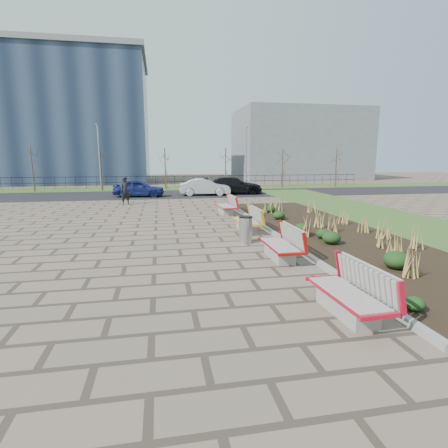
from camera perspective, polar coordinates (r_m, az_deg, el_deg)
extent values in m
plane|color=#6E5A4C|center=(8.99, -6.02, -9.51)|extent=(120.00, 120.00, 0.00)
cube|color=black|center=(15.37, 16.28, -1.14)|extent=(4.50, 18.00, 0.10)
cube|color=gray|center=(14.48, 8.01, -1.43)|extent=(0.16, 18.00, 0.15)
cube|color=#33511E|center=(18.01, 29.91, -0.56)|extent=(5.00, 38.00, 0.04)
cube|color=#33511E|center=(36.55, -9.52, 5.77)|extent=(80.00, 5.00, 0.04)
cube|color=black|center=(30.58, -9.30, 4.81)|extent=(80.00, 7.00, 0.02)
cylinder|color=#B2B2B7|center=(12.91, 3.54, -0.97)|extent=(0.49, 0.49, 0.97)
imported|color=black|center=(24.45, -15.78, 5.25)|extent=(0.78, 0.63, 1.86)
imported|color=navy|center=(28.98, -13.71, 5.70)|extent=(4.18, 2.13, 1.36)
imported|color=#A0A3A7|center=(29.28, -3.11, 6.06)|extent=(4.33, 1.90, 1.38)
imported|color=black|center=(30.40, 1.51, 6.31)|extent=(5.20, 2.48, 1.46)
cube|color=slate|center=(54.50, 12.06, 12.52)|extent=(18.00, 12.00, 10.00)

